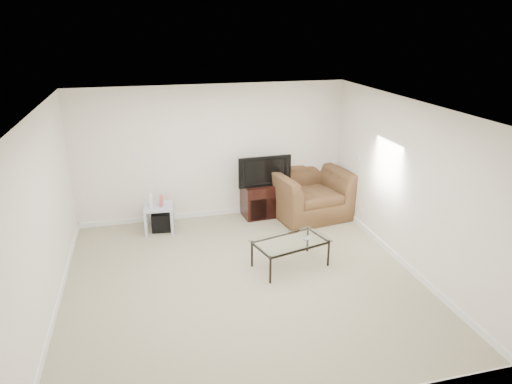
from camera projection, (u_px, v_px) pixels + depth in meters
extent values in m
plane|color=tan|center=(243.00, 281.00, 6.58)|extent=(5.00, 5.00, 0.00)
plane|color=white|center=(241.00, 108.00, 5.71)|extent=(5.00, 5.00, 0.00)
cube|color=silver|center=(213.00, 153.00, 8.42)|extent=(5.00, 0.02, 2.50)
cube|color=silver|center=(42.00, 219.00, 5.57)|extent=(0.02, 5.00, 2.50)
cube|color=silver|center=(407.00, 186.00, 6.72)|extent=(0.02, 5.00, 2.50)
cube|color=white|center=(135.00, 158.00, 8.09)|extent=(0.12, 0.02, 0.12)
cube|color=white|center=(358.00, 157.00, 8.17)|extent=(0.02, 0.09, 0.13)
cube|color=white|center=(361.00, 212.00, 8.23)|extent=(0.02, 0.08, 0.12)
cube|color=black|center=(263.00, 190.00, 8.64)|extent=(0.44, 0.33, 0.06)
imported|color=black|center=(263.00, 170.00, 8.51)|extent=(0.94, 0.22, 0.58)
cube|color=black|center=(161.00, 221.00, 8.16)|extent=(0.36, 0.36, 0.33)
cube|color=white|center=(151.00, 200.00, 7.96)|extent=(0.06, 0.16, 0.22)
cube|color=#CC4C4C|center=(161.00, 201.00, 7.99)|extent=(0.07, 0.15, 0.19)
imported|color=brown|center=(309.00, 186.00, 8.64)|extent=(1.51, 1.11, 1.21)
cube|color=#B2B2B7|center=(307.00, 238.00, 6.91)|extent=(0.17, 0.15, 0.02)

